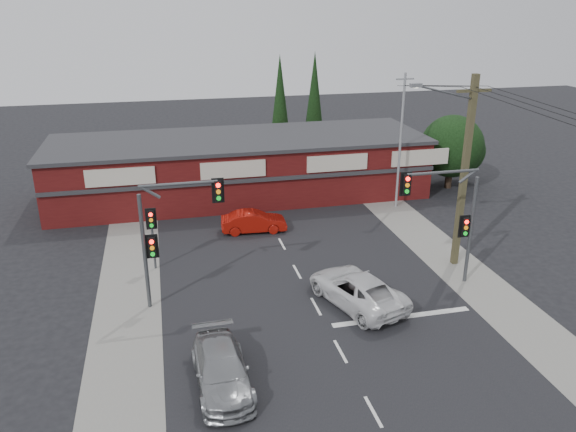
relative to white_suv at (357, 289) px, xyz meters
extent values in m
plane|color=black|center=(-1.93, -0.14, -0.75)|extent=(120.00, 120.00, 0.00)
cube|color=black|center=(-1.93, 4.86, -0.74)|extent=(14.00, 70.00, 0.01)
cube|color=gray|center=(-10.43, 4.86, -0.74)|extent=(3.00, 70.00, 0.02)
cube|color=gray|center=(6.57, 4.86, -0.74)|extent=(3.00, 70.00, 0.02)
cube|color=silver|center=(1.57, -1.64, -0.73)|extent=(6.50, 0.35, 0.01)
imported|color=silver|center=(0.00, 0.00, 0.00)|extent=(4.08, 5.90, 1.50)
imported|color=gray|center=(-6.84, -4.55, -0.06)|extent=(2.08, 4.80, 1.38)
imported|color=#991109|center=(-3.18, 9.69, -0.10)|extent=(4.04, 1.65, 1.30)
cube|color=silver|center=(-1.93, -7.19, -0.73)|extent=(0.12, 1.60, 0.01)
cube|color=silver|center=(-1.93, -3.54, -0.73)|extent=(0.12, 1.60, 0.01)
cube|color=silver|center=(-1.93, 0.12, -0.73)|extent=(0.12, 1.60, 0.01)
cube|color=silver|center=(-1.93, 3.77, -0.73)|extent=(0.12, 1.60, 0.01)
cube|color=silver|center=(-1.93, 7.42, -0.73)|extent=(0.12, 1.60, 0.01)
cube|color=silver|center=(-1.93, 11.07, -0.73)|extent=(0.12, 1.60, 0.01)
cube|color=#440D0E|center=(-2.93, 16.86, 1.25)|extent=(26.00, 8.00, 4.00)
cube|color=#2D2D30|center=(-2.93, 16.86, 3.35)|extent=(26.40, 8.40, 0.25)
cube|color=beige|center=(-10.93, 12.81, 2.35)|extent=(4.20, 0.12, 1.10)
cube|color=beige|center=(-3.93, 12.81, 2.35)|extent=(4.20, 0.12, 1.10)
cube|color=beige|center=(3.07, 12.81, 2.35)|extent=(4.20, 0.12, 1.10)
cube|color=beige|center=(9.07, 12.81, 2.35)|extent=(4.20, 0.12, 1.10)
cube|color=#2D2D30|center=(-2.93, 12.76, 1.55)|extent=(26.00, 0.15, 0.25)
cylinder|color=#2D2116|center=(12.57, 14.86, 0.15)|extent=(0.50, 0.50, 1.80)
sphere|color=black|center=(12.57, 14.86, 2.45)|extent=(4.60, 4.60, 4.60)
sphere|color=black|center=(14.07, 15.86, 1.75)|extent=(3.40, 3.40, 3.40)
sphere|color=black|center=(11.27, 16.26, 1.55)|extent=(2.80, 2.80, 2.80)
cylinder|color=#2D2116|center=(1.57, 23.86, 0.25)|extent=(0.24, 0.24, 2.00)
cone|color=black|center=(1.57, 23.86, 4.75)|extent=(1.80, 1.80, 7.50)
cylinder|color=#2D2116|center=(5.07, 25.86, 0.25)|extent=(0.24, 0.24, 2.00)
cone|color=black|center=(5.07, 25.86, 4.75)|extent=(1.80, 1.80, 7.50)
cylinder|color=#47494C|center=(-9.43, 1.86, 2.00)|extent=(0.18, 0.18, 5.50)
cylinder|color=#47494C|center=(-7.73, 1.86, 5.10)|extent=(3.40, 0.14, 0.14)
cylinder|color=#47494C|center=(-8.92, 1.86, 4.80)|extent=(0.82, 0.14, 0.63)
cube|color=black|center=(-6.03, 1.86, 4.65)|extent=(0.32, 0.22, 0.95)
cube|color=black|center=(-6.03, 1.93, 4.65)|extent=(0.55, 0.04, 1.15)
cylinder|color=#FF0C07|center=(-6.03, 1.73, 4.95)|extent=(0.20, 0.06, 0.20)
cylinder|color=orange|center=(-6.03, 1.73, 4.65)|extent=(0.20, 0.06, 0.20)
cylinder|color=#0CE526|center=(-6.03, 1.73, 4.35)|extent=(0.20, 0.06, 0.20)
cube|color=black|center=(-9.08, 1.86, 2.25)|extent=(0.32, 0.22, 0.95)
cube|color=black|center=(-9.08, 1.93, 2.25)|extent=(0.55, 0.04, 1.15)
cylinder|color=#FF0C07|center=(-9.08, 1.73, 2.55)|extent=(0.20, 0.06, 0.20)
cylinder|color=orange|center=(-9.08, 1.73, 2.25)|extent=(0.20, 0.06, 0.20)
cylinder|color=#0CE526|center=(-9.08, 1.73, 1.95)|extent=(0.20, 0.06, 0.20)
cylinder|color=#47494C|center=(6.07, 0.86, 2.00)|extent=(0.18, 0.18, 5.50)
cylinder|color=#47494C|center=(4.27, 0.86, 5.10)|extent=(3.60, 0.14, 0.14)
cylinder|color=#47494C|center=(5.53, 0.86, 4.80)|extent=(0.82, 0.14, 0.63)
cube|color=black|center=(2.47, 0.86, 4.65)|extent=(0.32, 0.22, 0.95)
cube|color=black|center=(2.47, 0.93, 4.65)|extent=(0.55, 0.04, 1.15)
cylinder|color=#FF0C07|center=(2.47, 0.73, 4.95)|extent=(0.20, 0.06, 0.20)
cylinder|color=orange|center=(2.47, 0.73, 4.65)|extent=(0.20, 0.06, 0.20)
cylinder|color=#0CE526|center=(2.47, 0.73, 4.35)|extent=(0.20, 0.06, 0.20)
cube|color=black|center=(5.72, 0.86, 2.25)|extent=(0.32, 0.22, 0.95)
cube|color=black|center=(5.72, 0.93, 2.25)|extent=(0.55, 0.04, 1.15)
cylinder|color=#FF0C07|center=(5.72, 0.73, 2.55)|extent=(0.20, 0.06, 0.20)
cylinder|color=orange|center=(5.72, 0.73, 2.25)|extent=(0.20, 0.06, 0.20)
cylinder|color=#0CE526|center=(5.72, 0.73, 1.95)|extent=(0.20, 0.06, 0.20)
cylinder|color=#47494C|center=(-9.13, 5.86, 0.75)|extent=(0.12, 0.12, 3.00)
cube|color=black|center=(-9.13, 5.86, 2.05)|extent=(0.32, 0.22, 0.95)
cube|color=black|center=(-9.13, 5.93, 2.05)|extent=(0.55, 0.04, 1.15)
cylinder|color=#FF0C07|center=(-9.13, 5.73, 2.35)|extent=(0.20, 0.06, 0.20)
cylinder|color=orange|center=(-9.13, 5.73, 2.05)|extent=(0.20, 0.06, 0.20)
cylinder|color=#0CE526|center=(-9.13, 5.73, 1.75)|extent=(0.20, 0.06, 0.20)
cube|color=#4A442A|center=(6.57, 2.86, 4.25)|extent=(0.30, 0.30, 10.00)
cube|color=#4A442A|center=(6.57, 2.86, 8.45)|extent=(1.80, 0.14, 0.14)
cylinder|color=#47494C|center=(4.97, 2.71, 8.45)|extent=(3.23, 0.39, 0.89)
cube|color=slate|center=(3.37, 2.56, 8.85)|extent=(0.55, 0.25, 0.18)
cylinder|color=silver|center=(3.37, 2.56, 8.75)|extent=(0.28, 0.28, 0.05)
cylinder|color=gray|center=(7.07, 11.86, 3.75)|extent=(0.16, 0.16, 9.00)
cube|color=gray|center=(7.07, 11.86, 7.85)|extent=(1.20, 0.10, 0.10)
cylinder|color=black|center=(6.23, 7.36, 8.05)|extent=(0.73, 9.01, 1.22)
cylinder|color=black|center=(6.82, 7.36, 8.05)|extent=(0.52, 9.00, 1.22)
cylinder|color=black|center=(7.42, 7.36, 8.05)|extent=(0.31, 9.00, 1.22)
camera|label=1|loc=(-8.32, -21.73, 12.55)|focal=35.00mm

